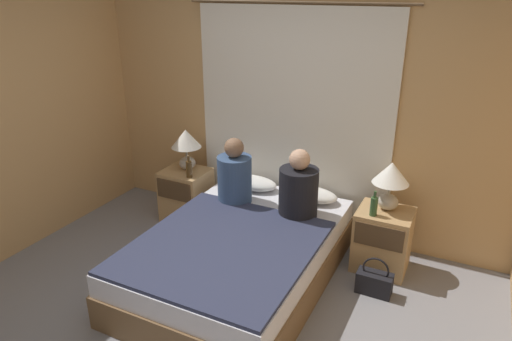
% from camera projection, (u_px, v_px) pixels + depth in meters
% --- Properties ---
extents(ground_plane, '(16.00, 16.00, 0.00)m').
position_uv_depth(ground_plane, '(197.00, 328.00, 3.42)').
color(ground_plane, gray).
extents(wall_back, '(4.36, 0.06, 2.50)m').
position_uv_depth(wall_back, '(294.00, 110.00, 4.47)').
color(wall_back, tan).
rests_on(wall_back, ground_plane).
extents(curtain_panel, '(2.18, 0.02, 2.25)m').
position_uv_depth(curtain_panel, '(291.00, 124.00, 4.47)').
color(curtain_panel, white).
rests_on(curtain_panel, ground_plane).
extents(bed, '(1.42, 2.08, 0.46)m').
position_uv_depth(bed, '(240.00, 257.00, 3.90)').
color(bed, brown).
rests_on(bed, ground_plane).
extents(nightstand_left, '(0.47, 0.43, 0.56)m').
position_uv_depth(nightstand_left, '(186.00, 195.00, 4.92)').
color(nightstand_left, tan).
rests_on(nightstand_left, ground_plane).
extents(nightstand_right, '(0.47, 0.43, 0.56)m').
position_uv_depth(nightstand_right, '(382.00, 240.00, 4.06)').
color(nightstand_right, tan).
rests_on(nightstand_right, ground_plane).
extents(lamp_left, '(0.31, 0.31, 0.44)m').
position_uv_depth(lamp_left, '(186.00, 143.00, 4.75)').
color(lamp_left, '#B2A899').
rests_on(lamp_left, nightstand_left).
extents(lamp_right, '(0.31, 0.31, 0.44)m').
position_uv_depth(lamp_right, '(391.00, 178.00, 3.89)').
color(lamp_right, '#B2A899').
rests_on(lamp_right, nightstand_right).
extents(pillow_left, '(0.53, 0.29, 0.12)m').
position_uv_depth(pillow_left, '(252.00, 183.00, 4.63)').
color(pillow_left, white).
rests_on(pillow_left, bed).
extents(pillow_right, '(0.53, 0.29, 0.12)m').
position_uv_depth(pillow_right, '(310.00, 194.00, 4.37)').
color(pillow_right, white).
rests_on(pillow_right, bed).
extents(blanket_on_bed, '(1.36, 1.50, 0.03)m').
position_uv_depth(blanket_on_bed, '(224.00, 246.00, 3.59)').
color(blanket_on_bed, '#2D334C').
rests_on(blanket_on_bed, bed).
extents(person_left_in_bed, '(0.32, 0.32, 0.63)m').
position_uv_depth(person_left_in_bed, '(235.00, 176.00, 4.28)').
color(person_left_in_bed, '#38517A').
rests_on(person_left_in_bed, bed).
extents(person_right_in_bed, '(0.35, 0.35, 0.63)m').
position_uv_depth(person_right_in_bed, '(298.00, 189.00, 4.01)').
color(person_right_in_bed, black).
rests_on(person_right_in_bed, bed).
extents(beer_bottle_on_left_stand, '(0.06, 0.06, 0.23)m').
position_uv_depth(beer_bottle_on_left_stand, '(189.00, 169.00, 4.62)').
color(beer_bottle_on_left_stand, '#513819').
rests_on(beer_bottle_on_left_stand, nightstand_left).
extents(beer_bottle_on_right_stand, '(0.06, 0.06, 0.23)m').
position_uv_depth(beer_bottle_on_right_stand, '(374.00, 206.00, 3.85)').
color(beer_bottle_on_right_stand, '#2D4C28').
rests_on(beer_bottle_on_right_stand, nightstand_right).
extents(handbag_on_floor, '(0.29, 0.14, 0.34)m').
position_uv_depth(handbag_on_floor, '(374.00, 282.00, 3.77)').
color(handbag_on_floor, black).
rests_on(handbag_on_floor, ground_plane).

